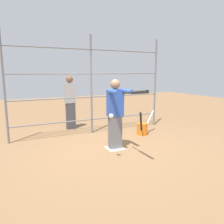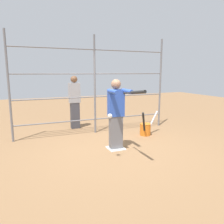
% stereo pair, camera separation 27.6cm
% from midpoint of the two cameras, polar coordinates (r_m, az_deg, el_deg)
% --- Properties ---
extents(ground_plane, '(24.00, 24.00, 0.00)m').
position_cam_midpoint_polar(ground_plane, '(5.51, -0.66, -9.52)').
color(ground_plane, olive).
extents(home_plate, '(0.40, 0.40, 0.02)m').
position_cam_midpoint_polar(home_plate, '(5.50, -0.66, -9.42)').
color(home_plate, white).
rests_on(home_plate, ground).
extents(fence_backstop, '(4.80, 0.06, 2.96)m').
position_cam_midpoint_polar(fence_backstop, '(6.67, -6.63, 6.92)').
color(fence_backstop, slate).
rests_on(fence_backstop, ground).
extents(batter, '(0.44, 0.60, 1.71)m').
position_cam_midpoint_polar(batter, '(5.25, -0.60, -0.05)').
color(batter, slate).
rests_on(batter, ground).
extents(baseball_bat_swinging, '(0.09, 0.94, 0.16)m').
position_cam_midpoint_polar(baseball_bat_swinging, '(4.29, 4.89, 5.16)').
color(baseball_bat_swinging, black).
extents(softball_in_flight, '(0.10, 0.10, 0.10)m').
position_cam_midpoint_polar(softball_in_flight, '(4.48, -1.98, -1.04)').
color(softball_in_flight, white).
extents(bat_bucket, '(0.92, 0.62, 0.77)m').
position_cam_midpoint_polar(bat_bucket, '(6.67, 6.79, -4.16)').
color(bat_bucket, orange).
rests_on(bat_bucket, ground).
extents(bystander_behind_fence, '(0.36, 0.23, 1.76)m').
position_cam_midpoint_polar(bystander_behind_fence, '(7.35, -11.92, 2.67)').
color(bystander_behind_fence, '#3F3F47').
rests_on(bystander_behind_fence, ground).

